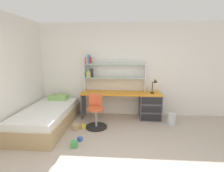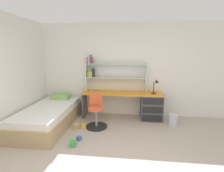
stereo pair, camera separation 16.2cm
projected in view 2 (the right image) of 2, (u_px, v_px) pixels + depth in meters
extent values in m
cube|color=white|center=(127.00, 70.00, 4.79)|extent=(5.82, 0.06, 2.60)
cube|color=orange|center=(122.00, 93.00, 4.61)|extent=(2.15, 0.51, 0.04)
cube|color=#4C4C51|center=(151.00, 107.00, 4.60)|extent=(0.57, 0.49, 0.68)
cube|color=#4C4C51|center=(85.00, 105.00, 4.80)|extent=(0.03, 0.46, 0.68)
cube|color=black|center=(152.00, 118.00, 4.40)|extent=(0.51, 0.01, 0.17)
cube|color=black|center=(152.00, 110.00, 4.36)|extent=(0.51, 0.01, 0.17)
cube|color=black|center=(153.00, 101.00, 4.31)|extent=(0.51, 0.01, 0.17)
cube|color=silver|center=(87.00, 77.00, 4.78)|extent=(0.02, 0.22, 0.79)
cube|color=silver|center=(146.00, 78.00, 4.60)|extent=(0.02, 0.22, 0.79)
cube|color=silver|center=(116.00, 78.00, 4.69)|extent=(1.63, 0.22, 0.02)
cube|color=silver|center=(116.00, 64.00, 4.61)|extent=(1.63, 0.22, 0.02)
cube|color=#4CA559|center=(88.00, 74.00, 4.76)|extent=(0.03, 0.18, 0.17)
cube|color=yellow|center=(89.00, 74.00, 4.75)|extent=(0.02, 0.18, 0.16)
cube|color=beige|center=(90.00, 73.00, 4.74)|extent=(0.03, 0.16, 0.22)
cube|color=yellow|center=(92.00, 74.00, 4.75)|extent=(0.04, 0.15, 0.16)
cube|color=#26262D|center=(93.00, 73.00, 4.73)|extent=(0.04, 0.17, 0.23)
cube|color=red|center=(88.00, 60.00, 4.68)|extent=(0.03, 0.13, 0.17)
cube|color=beige|center=(89.00, 60.00, 4.68)|extent=(0.03, 0.17, 0.19)
cube|color=#338CBF|center=(90.00, 59.00, 4.67)|extent=(0.03, 0.19, 0.23)
cube|color=red|center=(92.00, 60.00, 4.67)|extent=(0.04, 0.13, 0.17)
cylinder|color=black|center=(153.00, 93.00, 4.50)|extent=(0.12, 0.12, 0.02)
cylinder|color=black|center=(154.00, 87.00, 4.47)|extent=(0.02, 0.02, 0.30)
cone|color=black|center=(157.00, 82.00, 4.38)|extent=(0.12, 0.11, 0.13)
cylinder|color=black|center=(97.00, 126.00, 4.15)|extent=(0.52, 0.52, 0.03)
cylinder|color=#A5A8AD|center=(96.00, 118.00, 4.11)|extent=(0.05, 0.05, 0.45)
cylinder|color=#D85933|center=(96.00, 108.00, 4.06)|extent=(0.40, 0.40, 0.05)
cube|color=#D85933|center=(96.00, 99.00, 4.20)|extent=(0.32, 0.11, 0.28)
cube|color=tan|center=(49.00, 119.00, 4.18)|extent=(1.05, 2.03, 0.35)
cube|color=white|center=(48.00, 110.00, 4.13)|extent=(0.99, 1.97, 0.14)
cube|color=#8CBF66|center=(61.00, 97.00, 4.85)|extent=(0.50, 0.32, 0.12)
cylinder|color=silver|center=(173.00, 120.00, 4.23)|extent=(0.23, 0.23, 0.29)
cube|color=tan|center=(77.00, 126.00, 4.03)|extent=(0.15, 0.15, 0.13)
cube|color=#479E51|center=(73.00, 143.00, 3.29)|extent=(0.14, 0.14, 0.12)
cube|color=#3860B7|center=(79.00, 138.00, 3.52)|extent=(0.12, 0.12, 0.09)
cube|color=gold|center=(84.00, 126.00, 4.10)|extent=(0.13, 0.13, 0.10)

